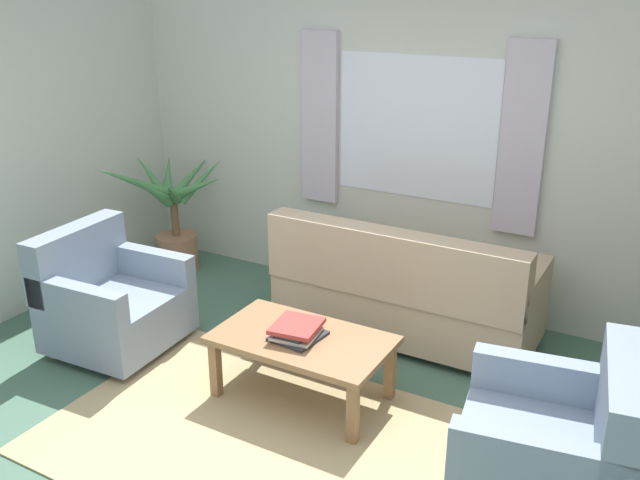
# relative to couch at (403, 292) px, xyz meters

# --- Properties ---
(ground_plane) EXTENTS (6.24, 6.24, 0.00)m
(ground_plane) POSITION_rel_couch_xyz_m (-0.22, -1.55, -0.37)
(ground_plane) COLOR #476B56
(wall_back) EXTENTS (5.32, 0.12, 2.60)m
(wall_back) POSITION_rel_couch_xyz_m (-0.22, 0.71, 0.93)
(wall_back) COLOR beige
(wall_back) RESTS_ON ground_plane
(window_with_curtains) EXTENTS (1.98, 0.07, 1.40)m
(window_with_curtains) POSITION_rel_couch_xyz_m (-0.22, 0.63, 1.08)
(window_with_curtains) COLOR white
(area_rug) EXTENTS (2.50, 1.71, 0.01)m
(area_rug) POSITION_rel_couch_xyz_m (-0.22, -1.55, -0.36)
(area_rug) COLOR tan
(area_rug) RESTS_ON ground_plane
(couch) EXTENTS (1.90, 0.82, 0.92)m
(couch) POSITION_rel_couch_xyz_m (0.00, 0.00, 0.00)
(couch) COLOR tan
(couch) RESTS_ON ground_plane
(armchair_left) EXTENTS (0.86, 0.88, 0.88)m
(armchair_left) POSITION_rel_couch_xyz_m (-1.80, -1.15, -0.01)
(armchair_left) COLOR gray
(armchair_left) RESTS_ON ground_plane
(armchair_right) EXTENTS (0.94, 0.96, 0.88)m
(armchair_right) POSITION_rel_couch_xyz_m (1.35, -1.29, -0.01)
(armchair_right) COLOR gray
(armchair_right) RESTS_ON ground_plane
(coffee_table) EXTENTS (1.10, 0.64, 0.44)m
(coffee_table) POSITION_rel_couch_xyz_m (-0.23, -1.06, 0.01)
(coffee_table) COLOR olive
(coffee_table) RESTS_ON ground_plane
(book_stack_on_table) EXTENTS (0.32, 0.33, 0.09)m
(book_stack_on_table) POSITION_rel_couch_xyz_m (-0.26, -1.08, 0.12)
(book_stack_on_table) COLOR #2D2D33
(book_stack_on_table) RESTS_ON coffee_table
(potted_plant) EXTENTS (1.03, 1.11, 1.11)m
(potted_plant) POSITION_rel_couch_xyz_m (-2.33, 0.17, 0.12)
(potted_plant) COLOR #9E6B4C
(potted_plant) RESTS_ON ground_plane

